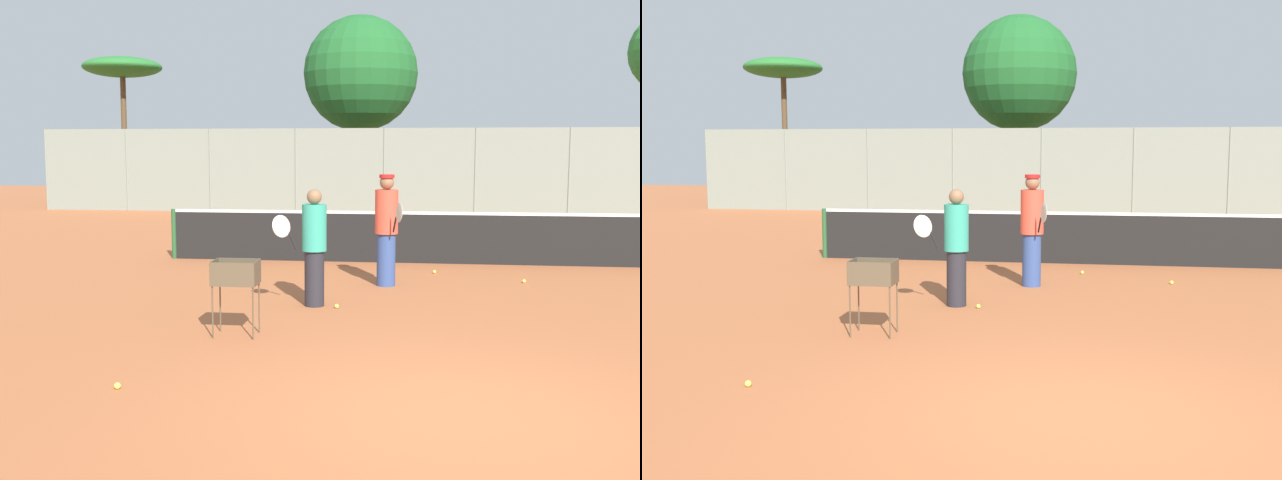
% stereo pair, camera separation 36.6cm
% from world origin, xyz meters
% --- Properties ---
extents(ground_plane, '(80.00, 80.00, 0.00)m').
position_xyz_m(ground_plane, '(0.00, 0.00, 0.00)').
color(ground_plane, '#B26038').
extents(tennis_net, '(11.27, 0.10, 1.07)m').
position_xyz_m(tennis_net, '(0.00, 8.99, 0.56)').
color(tennis_net, '#26592D').
rests_on(tennis_net, ground_plane).
extents(back_fence, '(29.82, 0.08, 3.13)m').
position_xyz_m(back_fence, '(-0.00, 21.32, 1.57)').
color(back_fence, gray).
rests_on(back_fence, ground_plane).
extents(tree_1, '(3.50, 3.50, 6.44)m').
position_xyz_m(tree_1, '(-13.55, 26.07, 5.90)').
color(tree_1, brown).
rests_on(tree_1, ground_plane).
extents(tree_4, '(4.90, 4.90, 8.03)m').
position_xyz_m(tree_4, '(-2.94, 26.13, 5.56)').
color(tree_4, brown).
rests_on(tree_4, ground_plane).
extents(player_white_outfit, '(0.52, 0.90, 1.91)m').
position_xyz_m(player_white_outfit, '(-0.92, 6.32, 0.99)').
color(player_white_outfit, '#334C8C').
rests_on(player_white_outfit, ground_plane).
extents(player_red_cap, '(0.79, 0.63, 1.75)m').
position_xyz_m(player_red_cap, '(-1.92, 4.49, 0.90)').
color(player_red_cap, '#26262D').
rests_on(player_red_cap, ground_plane).
extents(ball_cart, '(0.56, 0.41, 0.96)m').
position_xyz_m(ball_cart, '(-2.65, 2.57, 0.72)').
color(ball_cart, brown).
rests_on(ball_cart, ground_plane).
extents(tennis_ball_0, '(0.07, 0.07, 0.07)m').
position_xyz_m(tennis_ball_0, '(-0.06, 7.71, 0.03)').
color(tennis_ball_0, '#D1E54C').
rests_on(tennis_ball_0, ground_plane).
extents(tennis_ball_4, '(0.07, 0.07, 0.07)m').
position_xyz_m(tennis_ball_4, '(-1.56, 4.35, 0.03)').
color(tennis_ball_4, '#D1E54C').
rests_on(tennis_ball_4, ground_plane).
extents(tennis_ball_6, '(0.07, 0.07, 0.07)m').
position_xyz_m(tennis_ball_6, '(1.48, 6.89, 0.03)').
color(tennis_ball_6, '#D1E54C').
rests_on(tennis_ball_6, ground_plane).
extents(tennis_ball_7, '(0.07, 0.07, 0.07)m').
position_xyz_m(tennis_ball_7, '(-3.27, 0.33, 0.03)').
color(tennis_ball_7, '#D1E54C').
rests_on(tennis_ball_7, ground_plane).
extents(parked_car, '(4.20, 1.70, 1.60)m').
position_xyz_m(parked_car, '(-8.63, 24.37, 0.66)').
color(parked_car, white).
rests_on(parked_car, ground_plane).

